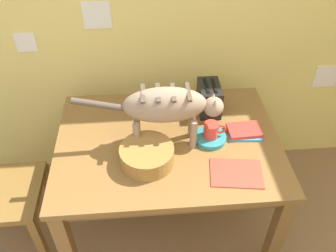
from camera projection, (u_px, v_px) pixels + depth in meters
name	position (u px, v px, depth m)	size (l,w,h in m)	color
dining_table	(168.00, 152.00, 1.97)	(1.20, 0.88, 0.72)	brown
cat	(167.00, 106.00, 1.75)	(0.74, 0.16, 0.34)	gray
saucer_bowl	(210.00, 138.00, 1.90)	(0.17, 0.17, 0.03)	teal
coffee_mug	(212.00, 130.00, 1.87)	(0.12, 0.08, 0.08)	red
magazine	(236.00, 173.00, 1.73)	(0.25, 0.18, 0.01)	#D5402F
book_stack	(244.00, 131.00, 1.94)	(0.19, 0.14, 0.03)	#3E93C5
wicker_basket	(147.00, 155.00, 1.76)	(0.27, 0.27, 0.09)	olive
toaster	(209.00, 98.00, 2.05)	(0.12, 0.20, 0.18)	black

